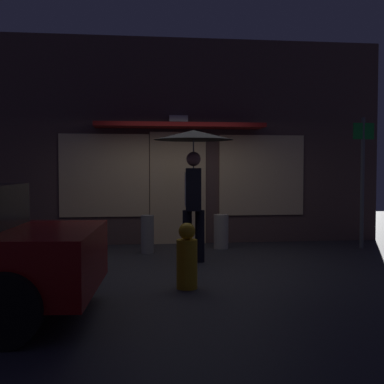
% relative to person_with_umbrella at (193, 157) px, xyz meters
% --- Properties ---
extents(ground_plane, '(18.00, 18.00, 0.00)m').
position_rel_person_with_umbrella_xyz_m(ground_plane, '(-0.05, -0.15, -1.66)').
color(ground_plane, '#2D2D33').
extents(building_facade, '(8.26, 1.00, 4.04)m').
position_rel_person_with_umbrella_xyz_m(building_facade, '(-0.05, 2.18, 0.34)').
color(building_facade, brown).
rests_on(building_facade, ground).
extents(person_with_umbrella, '(1.25, 1.25, 2.09)m').
position_rel_person_with_umbrella_xyz_m(person_with_umbrella, '(0.00, 0.00, 0.00)').
color(person_with_umbrella, black).
rests_on(person_with_umbrella, ground).
extents(street_sign_post, '(0.40, 0.07, 2.42)m').
position_rel_person_with_umbrella_xyz_m(street_sign_post, '(3.28, 1.01, -0.29)').
color(street_sign_post, '#595B60').
rests_on(street_sign_post, ground).
extents(sidewalk_bollard, '(0.23, 0.23, 0.67)m').
position_rel_person_with_umbrella_xyz_m(sidewalk_bollard, '(-0.69, 0.95, -1.33)').
color(sidewalk_bollard, '#9E998E').
rests_on(sidewalk_bollard, ground).
extents(sidewalk_bollard_2, '(0.27, 0.27, 0.63)m').
position_rel_person_with_umbrella_xyz_m(sidewalk_bollard_2, '(0.69, 1.34, -1.35)').
color(sidewalk_bollard_2, '#B2A899').
rests_on(sidewalk_bollard_2, ground).
extents(fire_hydrant, '(0.26, 0.26, 0.82)m').
position_rel_person_with_umbrella_xyz_m(fire_hydrant, '(-0.31, -1.80, -1.28)').
color(fire_hydrant, gold).
rests_on(fire_hydrant, ground).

